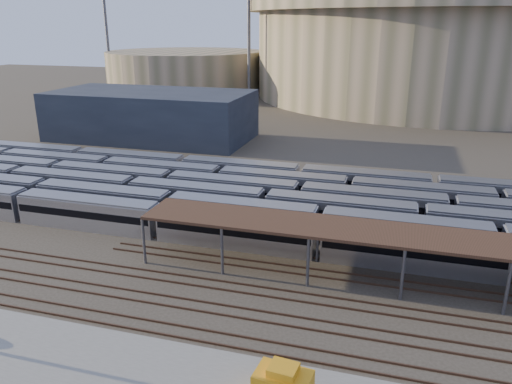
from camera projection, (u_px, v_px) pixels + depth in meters
name	position (u px, v px, depth m)	size (l,w,h in m)	color
ground	(213.00, 279.00, 48.82)	(420.00, 420.00, 0.00)	#383026
apron	(75.00, 365.00, 36.50)	(50.00, 9.00, 0.20)	gray
subway_trains	(284.00, 203.00, 64.28)	(129.47, 23.90, 3.60)	silver
inspection_shed	(455.00, 243.00, 44.99)	(60.30, 6.00, 5.30)	#515055
empty_tracks	(192.00, 305.00, 44.25)	(170.00, 9.62, 0.18)	#4C3323
stadium	(435.00, 46.00, 163.97)	(124.00, 124.00, 32.50)	#9C8669
secondary_arena	(186.00, 71.00, 180.56)	(56.00, 56.00, 14.00)	#9C8669
service_building	(151.00, 115.00, 106.45)	(42.00, 20.00, 10.00)	#1E232D
floodlight_0	(249.00, 33.00, 150.00)	(4.00, 1.00, 38.40)	#515055
floodlight_1	(107.00, 32.00, 173.71)	(4.00, 1.00, 38.40)	#515055
floodlight_3	(337.00, 31.00, 190.08)	(4.00, 1.00, 38.40)	#515055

